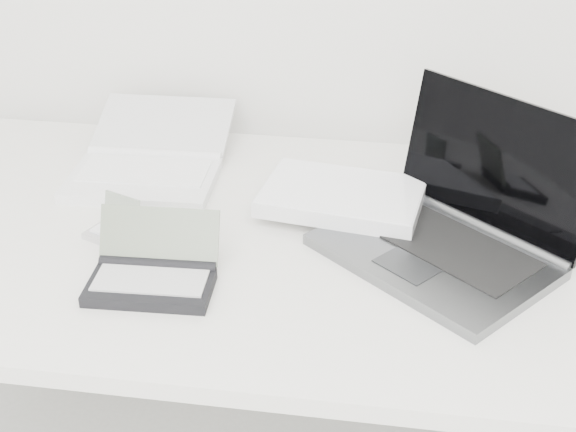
# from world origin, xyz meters

# --- Properties ---
(desk) EXTENTS (1.60, 0.80, 0.73)m
(desk) POSITION_xyz_m (0.00, 1.55, 0.68)
(desk) COLOR white
(desk) RESTS_ON ground
(laptop_large) EXTENTS (0.56, 0.46, 0.24)m
(laptop_large) POSITION_xyz_m (0.17, 1.58, 0.77)
(laptop_large) COLOR slate
(laptop_large) RESTS_ON desk
(netbook_open_white) EXTENTS (0.29, 0.37, 0.08)m
(netbook_open_white) POSITION_xyz_m (-0.34, 1.74, 0.75)
(netbook_open_white) COLOR white
(netbook_open_white) RESTS_ON desk
(pda_silver) EXTENTS (0.10, 0.10, 0.06)m
(pda_silver) POSITION_xyz_m (-0.33, 1.50, 0.74)
(pda_silver) COLOR silver
(pda_silver) RESTS_ON desk
(palmtop_charcoal) EXTENTS (0.20, 0.16, 0.10)m
(palmtop_charcoal) POSITION_xyz_m (-0.22, 1.37, 0.75)
(palmtop_charcoal) COLOR black
(palmtop_charcoal) RESTS_ON desk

